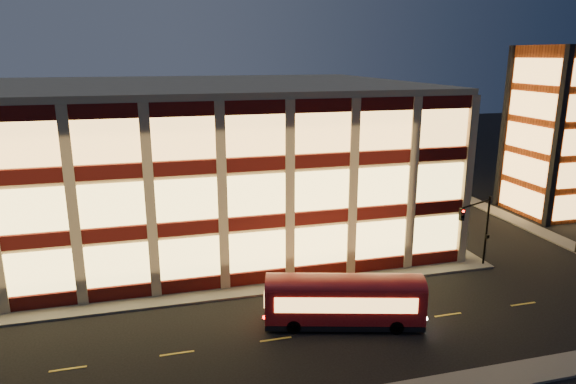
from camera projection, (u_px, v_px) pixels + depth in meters
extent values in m
plane|color=black|center=(201.00, 303.00, 36.33)|extent=(200.00, 200.00, 0.00)
cube|color=#514F4C|center=(157.00, 301.00, 36.50)|extent=(54.00, 2.00, 0.15)
cube|color=#514F4C|center=(391.00, 210.00, 57.90)|extent=(2.00, 30.00, 0.15)
cube|color=#514F4C|center=(476.00, 203.00, 60.64)|extent=(2.00, 30.00, 0.15)
cube|color=tan|center=(149.00, 162.00, 49.63)|extent=(50.00, 30.00, 14.00)
cube|color=tan|center=(144.00, 86.00, 47.75)|extent=(50.40, 30.40, 0.50)
cube|color=#470C0A|center=(156.00, 288.00, 37.17)|extent=(50.10, 0.25, 1.00)
cube|color=#F3CB66|center=(154.00, 261.00, 36.64)|extent=(49.00, 0.20, 3.00)
cube|color=#470C0A|center=(384.00, 206.00, 57.53)|extent=(0.25, 30.10, 1.00)
cube|color=#F3CB66|center=(385.00, 187.00, 56.98)|extent=(0.20, 29.00, 3.00)
cube|color=#470C0A|center=(152.00, 231.00, 36.03)|extent=(50.10, 0.25, 1.00)
cube|color=#F3CB66|center=(150.00, 202.00, 35.50)|extent=(49.00, 0.20, 3.00)
cube|color=#470C0A|center=(386.00, 167.00, 56.39)|extent=(0.25, 30.10, 1.00)
cube|color=#F3CB66|center=(387.00, 148.00, 55.84)|extent=(0.20, 29.00, 3.00)
cube|color=#470C0A|center=(148.00, 170.00, 34.89)|extent=(50.10, 0.25, 1.00)
cube|color=#F3CB66|center=(146.00, 139.00, 34.36)|extent=(49.00, 0.20, 3.00)
cube|color=#470C0A|center=(388.00, 127.00, 55.25)|extent=(0.25, 30.10, 1.00)
cube|color=#F3CB66|center=(389.00, 108.00, 54.70)|extent=(0.20, 29.00, 3.00)
cube|color=#8C3814|center=(561.00, 132.00, 55.16)|extent=(8.00, 8.00, 18.00)
cube|color=black|center=(558.00, 139.00, 50.43)|extent=(0.60, 0.60, 18.00)
cube|color=black|center=(505.00, 128.00, 57.89)|extent=(0.60, 0.60, 18.00)
cube|color=black|center=(563.00, 126.00, 59.88)|extent=(0.60, 0.60, 18.00)
cube|color=#FFB759|center=(521.00, 199.00, 56.01)|extent=(0.16, 6.60, 2.60)
cube|color=#FFB759|center=(524.00, 168.00, 55.13)|extent=(0.16, 6.60, 2.60)
cube|color=#FFB759|center=(528.00, 137.00, 54.24)|extent=(0.16, 6.60, 2.60)
cube|color=#FFB759|center=(532.00, 105.00, 53.36)|extent=(0.16, 6.60, 2.60)
cube|color=#FFB759|center=(536.00, 71.00, 52.48)|extent=(0.16, 6.60, 2.60)
cylinder|color=black|center=(486.00, 231.00, 42.15)|extent=(0.18, 0.18, 6.00)
cylinder|color=black|center=(476.00, 204.00, 40.32)|extent=(3.56, 1.63, 0.14)
cube|color=black|center=(462.00, 214.00, 39.31)|extent=(0.32, 0.32, 0.95)
sphere|color=#FF0C05|center=(463.00, 211.00, 39.06)|extent=(0.20, 0.20, 0.20)
cube|color=black|center=(487.00, 237.00, 42.07)|extent=(0.25, 0.18, 0.28)
cube|color=maroon|center=(344.00, 300.00, 33.06)|extent=(10.41, 5.16, 2.32)
cube|color=black|center=(343.00, 319.00, 33.41)|extent=(10.41, 5.16, 0.35)
cylinder|color=black|center=(294.00, 326.00, 32.35)|extent=(0.96, 0.54, 0.91)
cylinder|color=black|center=(294.00, 310.00, 34.50)|extent=(0.96, 0.54, 0.91)
cylinder|color=black|center=(396.00, 327.00, 32.27)|extent=(0.96, 0.54, 0.91)
cylinder|color=black|center=(390.00, 310.00, 34.42)|extent=(0.96, 0.54, 0.91)
cube|color=#FFB759|center=(346.00, 306.00, 31.73)|extent=(8.58, 2.46, 1.01)
cube|color=#FFB759|center=(342.00, 287.00, 34.23)|extent=(8.58, 2.46, 1.01)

